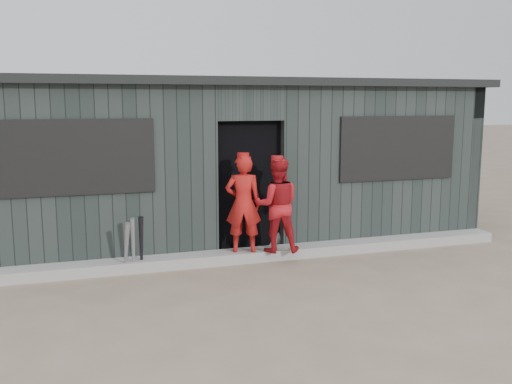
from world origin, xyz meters
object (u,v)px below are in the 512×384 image
object	(u,v)px
bat_mid	(133,245)
player_red_left	(243,204)
dugout	(225,160)
player_red_right	(277,205)
bat_left	(126,248)
player_grey_back	(273,204)
bat_right	(141,244)

from	to	relation	value
bat_mid	player_red_left	bearing A→B (deg)	2.29
player_red_left	dugout	xyz separation A→B (m)	(0.20, 1.73, 0.44)
bat_mid	player_red_right	xyz separation A→B (m)	(2.01, -0.07, 0.45)
bat_left	player_grey_back	world-z (taller)	player_grey_back
bat_left	player_grey_back	size ratio (longest dim) A/B	0.53
bat_mid	bat_right	size ratio (longest dim) A/B	0.97
player_red_left	player_red_right	xyz separation A→B (m)	(0.46, -0.13, -0.02)
bat_mid	player_red_right	world-z (taller)	player_red_right
bat_left	bat_mid	size ratio (longest dim) A/B	0.99
bat_left	dugout	distance (m)	2.79
bat_right	dugout	world-z (taller)	dugout
bat_left	player_red_left	bearing A→B (deg)	5.21
player_red_right	dugout	world-z (taller)	dugout
dugout	player_red_left	bearing A→B (deg)	-96.49
bat_right	player_grey_back	distance (m)	2.19
bat_mid	player_grey_back	distance (m)	2.31
player_red_left	player_red_right	world-z (taller)	player_red_left
bat_mid	dugout	world-z (taller)	dugout
bat_mid	player_grey_back	size ratio (longest dim) A/B	0.53
player_red_left	player_grey_back	distance (m)	0.87
player_grey_back	dugout	world-z (taller)	dugout
player_red_right	dugout	size ratio (longest dim) A/B	0.16
player_red_right	bat_left	bearing A→B (deg)	15.15
bat_mid	player_red_right	distance (m)	2.06
player_red_left	player_grey_back	size ratio (longest dim) A/B	0.99
bat_left	player_red_left	world-z (taller)	player_red_left
player_red_right	player_grey_back	size ratio (longest dim) A/B	0.95
player_red_left	dugout	bearing A→B (deg)	-79.82
bat_right	player_red_right	distance (m)	1.95
bat_left	player_red_left	xyz separation A→B (m)	(1.65, 0.15, 0.48)
bat_right	player_grey_back	size ratio (longest dim) A/B	0.55
bat_left	player_grey_back	xyz separation A→B (m)	(2.29, 0.72, 0.34)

